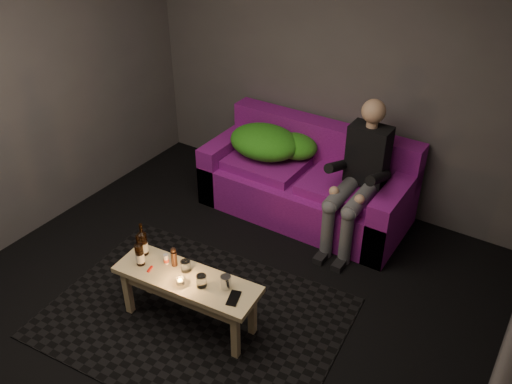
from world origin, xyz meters
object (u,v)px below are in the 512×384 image
at_px(sofa, 308,183).
at_px(person, 359,174).
at_px(beer_bottle_a, 143,243).
at_px(coffee_table, 187,286).
at_px(beer_bottle_b, 140,254).
at_px(steel_cup, 226,282).

xyz_separation_m(sofa, person, (0.56, -0.16, 0.37)).
bearing_deg(beer_bottle_a, coffee_table, -4.93).
bearing_deg(coffee_table, beer_bottle_b, -170.04).
bearing_deg(coffee_table, sofa, 89.16).
xyz_separation_m(coffee_table, steel_cup, (0.30, 0.07, 0.13)).
xyz_separation_m(coffee_table, beer_bottle_a, (-0.44, 0.04, 0.18)).
height_order(person, coffee_table, person).
relative_size(coffee_table, beer_bottle_b, 4.35).
relative_size(coffee_table, steel_cup, 11.04).
relative_size(sofa, beer_bottle_b, 7.55).
bearing_deg(steel_cup, sofa, 98.94).
distance_m(person, coffee_table, 1.77).
relative_size(beer_bottle_b, steel_cup, 2.54).
xyz_separation_m(beer_bottle_a, steel_cup, (0.74, 0.03, -0.05)).
height_order(person, beer_bottle_b, person).
bearing_deg(beer_bottle_b, person, 60.61).
xyz_separation_m(sofa, beer_bottle_a, (-0.46, -1.77, 0.25)).
xyz_separation_m(beer_bottle_a, beer_bottle_b, (0.06, -0.10, -0.01)).
bearing_deg(beer_bottle_b, steel_cup, 11.15).
bearing_deg(sofa, beer_bottle_b, -102.12).
height_order(sofa, beer_bottle_a, sofa).
bearing_deg(person, sofa, 164.29).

